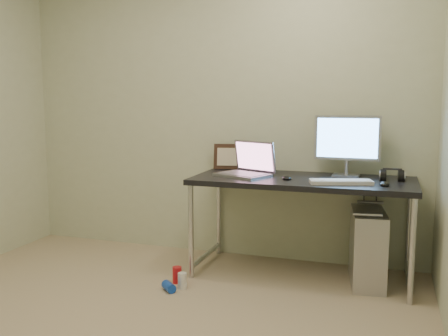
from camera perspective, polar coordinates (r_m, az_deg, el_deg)
wall_back at (r=4.25m, az=-0.84°, el=6.76°), size 3.50×0.02×2.50m
desk at (r=3.76m, az=8.95°, el=-2.31°), size 1.62×0.71×0.75m
tower_computer at (r=3.80m, az=16.07°, el=-8.69°), size 0.29×0.54×0.57m
cable_a at (r=4.07m, az=15.64°, el=-5.66°), size 0.01×0.16×0.69m
cable_b at (r=4.05m, az=16.89°, el=-6.06°), size 0.02×0.11×0.71m
can_red at (r=3.74m, az=-5.39°, el=-12.07°), size 0.08×0.08×0.12m
can_white at (r=3.63m, az=-4.79°, el=-12.72°), size 0.08×0.08×0.11m
can_blue at (r=3.60m, az=-6.33°, el=-13.33°), size 0.13×0.13×0.06m
laptop at (r=3.84m, az=2.68°, el=0.06°), size 0.47×0.43×0.26m
monitor at (r=3.89m, az=13.90°, el=3.04°), size 0.49×0.15×0.46m
keyboard at (r=3.55m, az=13.22°, el=-1.55°), size 0.45×0.25×0.03m
mouse_right at (r=3.55m, az=17.87°, el=-1.65°), size 0.07×0.11×0.04m
mouse_left at (r=3.68m, az=7.20°, el=-1.01°), size 0.09×0.12×0.04m
headphones at (r=3.79m, az=18.64°, el=-0.91°), size 0.17×0.10×0.11m
picture_frame at (r=4.17m, az=0.64°, el=1.31°), size 0.27×0.13×0.21m
webcam at (r=4.10m, az=4.40°, el=0.85°), size 0.04×0.03×0.11m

